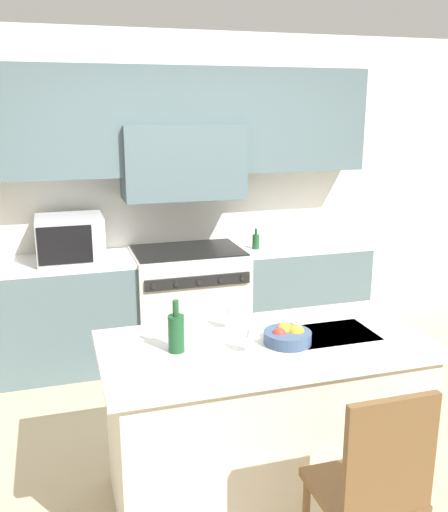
# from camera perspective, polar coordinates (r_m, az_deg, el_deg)

# --- Properties ---
(ground_plane) EXTENTS (10.00, 10.00, 0.00)m
(ground_plane) POSITION_cam_1_polar(r_m,az_deg,el_deg) (3.57, 3.80, -21.19)
(ground_plane) COLOR tan
(back_cabinetry) EXTENTS (10.00, 0.46, 2.70)m
(back_cabinetry) POSITION_cam_1_polar(r_m,az_deg,el_deg) (4.91, -4.50, 8.74)
(back_cabinetry) COLOR silver
(back_cabinetry) RESTS_ON ground_plane
(back_counter) EXTENTS (3.18, 0.62, 0.91)m
(back_counter) POSITION_cam_1_polar(r_m,az_deg,el_deg) (4.92, -3.59, -4.72)
(back_counter) COLOR #4C6066
(back_counter) RESTS_ON ground_plane
(range_stove) EXTENTS (0.92, 0.70, 0.94)m
(range_stove) POSITION_cam_1_polar(r_m,az_deg,el_deg) (4.89, -3.54, -4.67)
(range_stove) COLOR beige
(range_stove) RESTS_ON ground_plane
(microwave) EXTENTS (0.51, 0.45, 0.35)m
(microwave) POSITION_cam_1_polar(r_m,az_deg,el_deg) (4.63, -15.13, 1.70)
(microwave) COLOR #B7B7BC
(microwave) RESTS_ON back_counter
(kitchen_island) EXTENTS (1.71, 0.83, 0.91)m
(kitchen_island) POSITION_cam_1_polar(r_m,az_deg,el_deg) (3.20, 4.05, -15.97)
(kitchen_island) COLOR beige
(kitchen_island) RESTS_ON ground_plane
(island_chair) EXTENTS (0.42, 0.40, 1.02)m
(island_chair) POSITION_cam_1_polar(r_m,az_deg,el_deg) (2.63, 14.70, -21.20)
(island_chair) COLOR brown
(island_chair) RESTS_ON ground_plane
(wine_bottle) EXTENTS (0.08, 0.08, 0.27)m
(wine_bottle) POSITION_cam_1_polar(r_m,az_deg,el_deg) (2.85, -4.80, -7.60)
(wine_bottle) COLOR #194723
(wine_bottle) RESTS_ON kitchen_island
(wine_glass_near) EXTENTS (0.07, 0.07, 0.21)m
(wine_glass_near) POSITION_cam_1_polar(r_m,az_deg,el_deg) (2.79, 2.91, -7.07)
(wine_glass_near) COLOR white
(wine_glass_near) RESTS_ON kitchen_island
(wine_glass_far) EXTENTS (0.07, 0.07, 0.21)m
(wine_glass_far) POSITION_cam_1_polar(r_m,az_deg,el_deg) (3.09, 0.85, -4.88)
(wine_glass_far) COLOR white
(wine_glass_far) RESTS_ON kitchen_island
(fruit_bowl) EXTENTS (0.25, 0.25, 0.10)m
(fruit_bowl) POSITION_cam_1_polar(r_m,az_deg,el_deg) (2.98, 6.38, -7.94)
(fruit_bowl) COLOR #384C6B
(fruit_bowl) RESTS_ON kitchen_island
(oil_bottle_on_counter) EXTENTS (0.06, 0.06, 0.18)m
(oil_bottle_on_counter) POSITION_cam_1_polar(r_m,az_deg,el_deg) (4.87, 3.21, 1.51)
(oil_bottle_on_counter) COLOR #194723
(oil_bottle_on_counter) RESTS_ON back_counter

